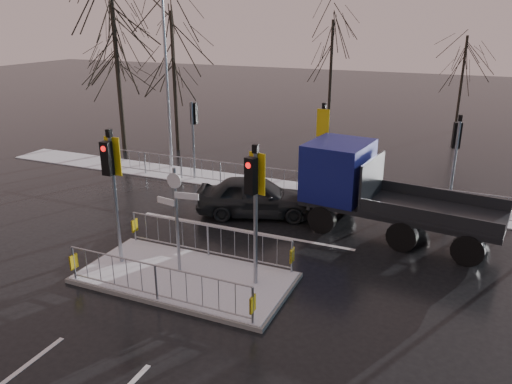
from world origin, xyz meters
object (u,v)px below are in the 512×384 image
at_px(car_far_lane, 256,196).
at_px(flatbed_truck, 363,185).
at_px(traffic_island, 185,267).
at_px(street_lamp_left, 168,75).

distance_m(car_far_lane, flatbed_truck, 3.95).
bearing_deg(flatbed_truck, traffic_island, -123.85).
xyz_separation_m(flatbed_truck, street_lamp_left, (-10.17, 3.89, 2.90)).
height_order(traffic_island, car_far_lane, traffic_island).
bearing_deg(traffic_island, street_lamp_left, 124.07).
distance_m(traffic_island, flatbed_truck, 6.85).
xyz_separation_m(traffic_island, flatbed_truck, (3.76, 5.60, 1.20)).
relative_size(car_far_lane, flatbed_truck, 0.65).
xyz_separation_m(traffic_island, car_far_lane, (-0.09, 5.29, 0.35)).
bearing_deg(car_far_lane, traffic_island, 161.81).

